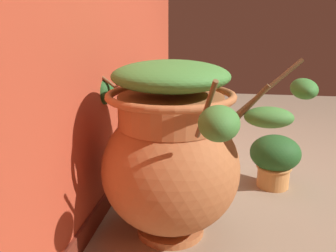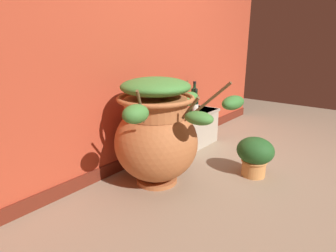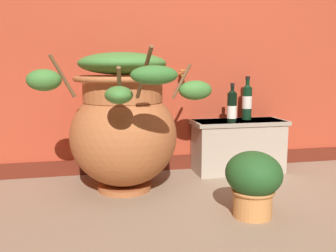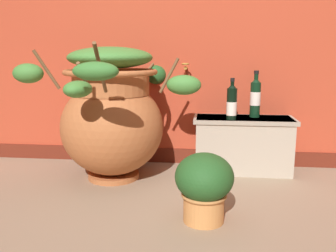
{
  "view_description": "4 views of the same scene",
  "coord_description": "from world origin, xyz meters",
  "px_view_note": "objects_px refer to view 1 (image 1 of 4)",
  "views": [
    {
      "loc": [
        -2.04,
        0.46,
        1.06
      ],
      "look_at": [
        0.08,
        0.78,
        0.43
      ],
      "focal_mm": 37.5,
      "sensor_mm": 36.0,
      "label": 1
    },
    {
      "loc": [
        -2.07,
        -0.76,
        1.17
      ],
      "look_at": [
        0.03,
        0.93,
        0.35
      ],
      "focal_mm": 30.0,
      "sensor_mm": 36.0,
      "label": 2
    },
    {
      "loc": [
        -0.65,
        -1.71,
        0.8
      ],
      "look_at": [
        -0.08,
        0.91,
        0.38
      ],
      "focal_mm": 39.96,
      "sensor_mm": 36.0,
      "label": 3
    },
    {
      "loc": [
        0.22,
        -1.66,
        0.84
      ],
      "look_at": [
        -0.06,
        0.85,
        0.34
      ],
      "focal_mm": 38.6,
      "sensor_mm": 36.0,
      "label": 4
    }
  ],
  "objects_px": {
    "wine_bottle_middle": "(153,93)",
    "potted_shrub": "(275,158)",
    "terracotta_urn": "(172,150)",
    "wine_bottle_left": "(165,102)"
  },
  "relations": [
    {
      "from": "terracotta_urn",
      "to": "wine_bottle_left",
      "type": "xyz_separation_m",
      "value": [
        0.8,
        0.16,
        0.06
      ]
    },
    {
      "from": "terracotta_urn",
      "to": "potted_shrub",
      "type": "relative_size",
      "value": 3.25
    },
    {
      "from": "terracotta_urn",
      "to": "potted_shrub",
      "type": "bearing_deg",
      "value": -43.62
    },
    {
      "from": "wine_bottle_left",
      "to": "wine_bottle_middle",
      "type": "bearing_deg",
      "value": 36.14
    },
    {
      "from": "terracotta_urn",
      "to": "wine_bottle_middle",
      "type": "xyz_separation_m",
      "value": [
        0.98,
        0.29,
        0.09
      ]
    },
    {
      "from": "wine_bottle_left",
      "to": "wine_bottle_middle",
      "type": "relative_size",
      "value": 0.86
    },
    {
      "from": "wine_bottle_middle",
      "to": "potted_shrub",
      "type": "distance_m",
      "value": 1.02
    },
    {
      "from": "wine_bottle_middle",
      "to": "potted_shrub",
      "type": "bearing_deg",
      "value": -111.4
    },
    {
      "from": "terracotta_urn",
      "to": "wine_bottle_middle",
      "type": "relative_size",
      "value": 3.49
    },
    {
      "from": "terracotta_urn",
      "to": "potted_shrub",
      "type": "height_order",
      "value": "terracotta_urn"
    }
  ]
}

